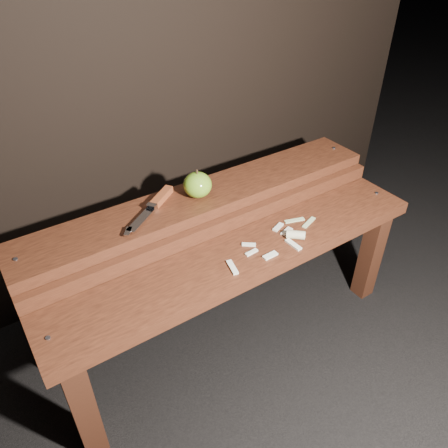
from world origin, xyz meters
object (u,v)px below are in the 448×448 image
bench_rear_tier (206,217)px  apple (198,185)px  bench_front_tier (247,271)px  knife (156,203)px

bench_rear_tier → apple: 0.13m
bench_front_tier → knife: 0.33m
bench_front_tier → bench_rear_tier: (0.00, 0.23, 0.06)m
knife → bench_rear_tier: bearing=-9.9°
apple → knife: (-0.13, 0.02, -0.03)m
bench_front_tier → apple: bearing=95.6°
apple → knife: size_ratio=0.41×
bench_rear_tier → apple: apple is taller
bench_front_tier → apple: (-0.02, 0.23, 0.19)m
bench_front_tier → apple: 0.30m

